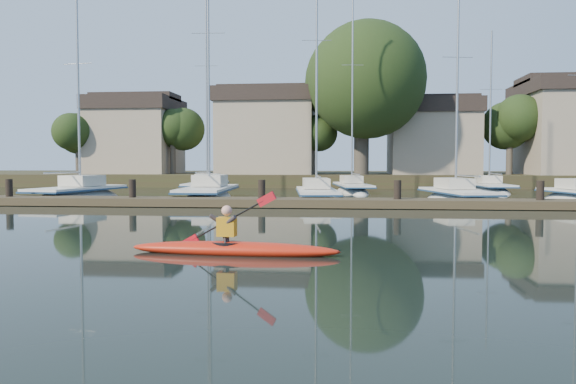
# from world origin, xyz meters

# --- Properties ---
(ground) EXTENTS (160.00, 160.00, 0.00)m
(ground) POSITION_xyz_m (0.00, 0.00, 0.00)
(ground) COLOR black
(ground) RESTS_ON ground
(kayak) EXTENTS (4.62, 1.10, 1.47)m
(kayak) POSITION_xyz_m (-1.67, 0.95, 0.18)
(kayak) COLOR red
(kayak) RESTS_ON ground
(dock) EXTENTS (34.00, 2.00, 1.80)m
(dock) POSITION_xyz_m (0.00, 14.00, 0.20)
(dock) COLOR #473B28
(dock) RESTS_ON ground
(sailboat_0) EXTENTS (3.31, 8.28, 12.77)m
(sailboat_0) POSITION_xyz_m (-13.69, 18.15, -0.21)
(sailboat_0) COLOR white
(sailboat_0) RESTS_ON ground
(sailboat_1) EXTENTS (2.86, 9.46, 15.27)m
(sailboat_1) POSITION_xyz_m (-6.54, 18.46, -0.21)
(sailboat_1) COLOR white
(sailboat_1) RESTS_ON ground
(sailboat_2) EXTENTS (2.96, 8.79, 14.26)m
(sailboat_2) POSITION_xyz_m (-0.76, 18.31, -0.18)
(sailboat_2) COLOR white
(sailboat_2) RESTS_ON ground
(sailboat_3) EXTENTS (3.47, 8.10, 12.67)m
(sailboat_3) POSITION_xyz_m (6.38, 18.31, -0.19)
(sailboat_3) COLOR white
(sailboat_3) RESTS_ON ground
(sailboat_5) EXTENTS (2.57, 9.06, 14.84)m
(sailboat_5) POSITION_xyz_m (-8.82, 27.10, -0.18)
(sailboat_5) COLOR white
(sailboat_5) RESTS_ON ground
(sailboat_6) EXTENTS (3.06, 9.31, 14.54)m
(sailboat_6) POSITION_xyz_m (1.19, 27.00, -0.17)
(sailboat_6) COLOR white
(sailboat_6) RESTS_ON ground
(sailboat_7) EXTENTS (2.12, 7.42, 11.89)m
(sailboat_7) POSITION_xyz_m (10.32, 27.69, -0.18)
(sailboat_7) COLOR white
(sailboat_7) RESTS_ON ground
(shore) EXTENTS (90.00, 25.25, 12.75)m
(shore) POSITION_xyz_m (1.61, 40.29, 3.23)
(shore) COLOR #2F351A
(shore) RESTS_ON ground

